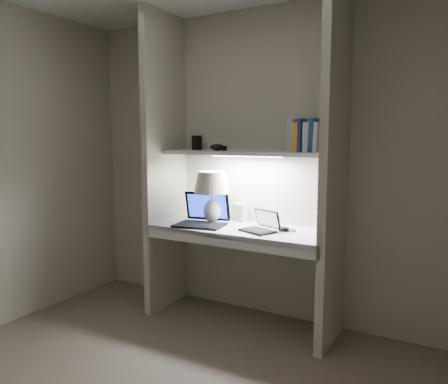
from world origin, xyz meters
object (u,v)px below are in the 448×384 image
Objects in this scene: book_row at (305,136)px; laptop_main at (203,218)px; table_lamp at (212,189)px; laptop_netbook at (261,226)px; speaker at (240,212)px.

laptop_main is at bearing -165.90° from book_row.
laptop_netbook is (0.47, -0.07, -0.25)m from table_lamp.
laptop_netbook is 0.42m from speaker.
speaker is (-0.32, 0.28, 0.04)m from laptop_netbook.
table_lamp is 0.34m from speaker.
table_lamp is at bearing -170.37° from book_row.
laptop_netbook reaches higher than speaker.
book_row is at bearing 6.17° from speaker.
laptop_main is at bearing -110.72° from speaker.
laptop_main is 0.34m from speaker.
table_lamp reaches higher than laptop_netbook.
laptop_main reaches higher than laptop_netbook.
laptop_main is at bearing -122.65° from table_lamp.
laptop_netbook is at bearing -8.93° from laptop_main.
laptop_main is (-0.05, -0.07, -0.23)m from table_lamp.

